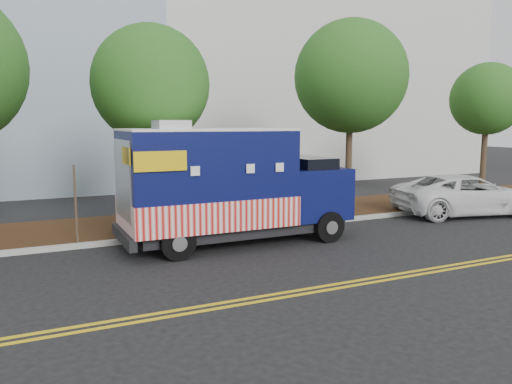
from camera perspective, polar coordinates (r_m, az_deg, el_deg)
name	(u,v)px	position (r m, az deg, el deg)	size (l,w,h in m)	color
ground	(216,246)	(14.75, -4.54, -6.14)	(120.00, 120.00, 0.00)	black
curb	(201,234)	(16.02, -6.33, -4.76)	(120.00, 0.18, 0.15)	#9E9E99
mulch_strip	(181,222)	(17.98, -8.52, -3.41)	(120.00, 4.00, 0.15)	black
centerline_near	(291,292)	(10.87, 3.99, -11.28)	(120.00, 0.10, 0.01)	gold
centerline_far	(297,295)	(10.67, 4.66, -11.67)	(120.00, 0.10, 0.01)	gold
tree_b	(151,84)	(17.07, -11.94, 11.94)	(3.87, 3.87, 6.77)	#38281C
tree_c	(351,77)	(20.49, 10.77, 12.81)	(4.45, 4.45, 7.61)	#38281C
tree_d	(487,99)	(25.22, 24.91, 9.59)	(3.25, 3.25, 6.28)	#38281C
sign_post	(76,206)	(15.19, -19.90, -1.57)	(0.06, 0.06, 2.40)	#473828
food_truck	(226,189)	(14.71, -3.43, 0.38)	(6.95, 2.71, 3.65)	black
white_car	(466,195)	(21.15, 22.89, -0.29)	(2.61, 5.67, 1.58)	white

